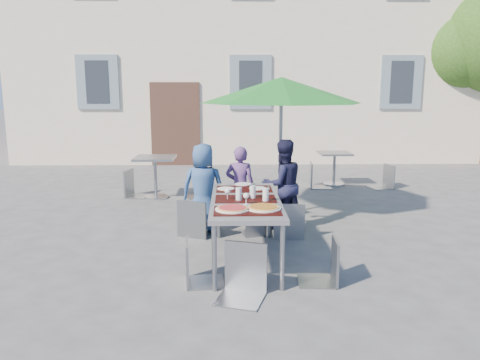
{
  "coord_description": "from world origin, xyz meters",
  "views": [
    {
      "loc": [
        -0.55,
        -5.07,
        2.0
      ],
      "look_at": [
        -0.42,
        1.13,
        0.8
      ],
      "focal_mm": 35.0,
      "sensor_mm": 36.0,
      "label": 1
    }
  ],
  "objects_px": {
    "patio_umbrella": "(281,91)",
    "bg_chair_l_1": "(316,160)",
    "child_2": "(282,185)",
    "cafe_table_0": "(155,169)",
    "child_1": "(240,187)",
    "bg_chair_l_0": "(133,167)",
    "chair_1": "(257,201)",
    "pizza_near_right": "(263,207)",
    "dining_table": "(246,204)",
    "chair_3": "(196,237)",
    "bg_chair_r_1": "(386,162)",
    "pizza_near_left": "(232,208)",
    "chair_2": "(289,198)",
    "cafe_table_1": "(334,164)",
    "bg_chair_r_0": "(201,168)",
    "chair_5": "(243,239)",
    "chair_0": "(195,195)",
    "chair_4": "(327,235)",
    "child_0": "(203,188)"
  },
  "relations": [
    {
      "from": "chair_1",
      "to": "bg_chair_l_0",
      "type": "height_order",
      "value": "bg_chair_l_0"
    },
    {
      "from": "bg_chair_l_0",
      "to": "chair_0",
      "type": "bearing_deg",
      "value": -61.65
    },
    {
      "from": "chair_0",
      "to": "bg_chair_l_0",
      "type": "distance_m",
      "value": 2.82
    },
    {
      "from": "pizza_near_left",
      "to": "bg_chair_r_0",
      "type": "bearing_deg",
      "value": 98.16
    },
    {
      "from": "pizza_near_right",
      "to": "child_0",
      "type": "height_order",
      "value": "child_0"
    },
    {
      "from": "chair_3",
      "to": "bg_chair_r_0",
      "type": "xyz_separation_m",
      "value": [
        -0.19,
        4.1,
        0.03
      ]
    },
    {
      "from": "child_1",
      "to": "bg_chair_r_1",
      "type": "bearing_deg",
      "value": -128.04
    },
    {
      "from": "pizza_near_right",
      "to": "chair_5",
      "type": "bearing_deg",
      "value": -114.95
    },
    {
      "from": "patio_umbrella",
      "to": "bg_chair_r_0",
      "type": "height_order",
      "value": "patio_umbrella"
    },
    {
      "from": "child_1",
      "to": "bg_chair_r_1",
      "type": "distance_m",
      "value": 4.07
    },
    {
      "from": "chair_4",
      "to": "cafe_table_1",
      "type": "height_order",
      "value": "chair_4"
    },
    {
      "from": "chair_4",
      "to": "bg_chair_r_1",
      "type": "bearing_deg",
      "value": 65.37
    },
    {
      "from": "pizza_near_right",
      "to": "chair_1",
      "type": "xyz_separation_m",
      "value": [
        0.02,
        1.46,
        -0.28
      ]
    },
    {
      "from": "chair_1",
      "to": "cafe_table_0",
      "type": "distance_m",
      "value": 2.92
    },
    {
      "from": "patio_umbrella",
      "to": "bg_chair_r_1",
      "type": "relative_size",
      "value": 2.73
    },
    {
      "from": "child_1",
      "to": "chair_1",
      "type": "height_order",
      "value": "child_1"
    },
    {
      "from": "pizza_near_right",
      "to": "chair_5",
      "type": "distance_m",
      "value": 0.58
    },
    {
      "from": "bg_chair_r_0",
      "to": "bg_chair_r_1",
      "type": "distance_m",
      "value": 3.81
    },
    {
      "from": "pizza_near_right",
      "to": "bg_chair_r_0",
      "type": "bearing_deg",
      "value": 102.92
    },
    {
      "from": "child_0",
      "to": "chair_1",
      "type": "distance_m",
      "value": 0.8
    },
    {
      "from": "child_1",
      "to": "bg_chair_l_0",
      "type": "height_order",
      "value": "child_1"
    },
    {
      "from": "pizza_near_left",
      "to": "pizza_near_right",
      "type": "relative_size",
      "value": 0.98
    },
    {
      "from": "pizza_near_left",
      "to": "chair_4",
      "type": "xyz_separation_m",
      "value": [
        0.98,
        -0.15,
        -0.25
      ]
    },
    {
      "from": "chair_5",
      "to": "bg_chair_l_0",
      "type": "distance_m",
      "value": 4.82
    },
    {
      "from": "chair_3",
      "to": "cafe_table_0",
      "type": "bearing_deg",
      "value": 104.6
    },
    {
      "from": "pizza_near_left",
      "to": "child_2",
      "type": "relative_size",
      "value": 0.28
    },
    {
      "from": "child_2",
      "to": "cafe_table_0",
      "type": "bearing_deg",
      "value": -63.98
    },
    {
      "from": "pizza_near_left",
      "to": "cafe_table_1",
      "type": "height_order",
      "value": "pizza_near_left"
    },
    {
      "from": "pizza_near_left",
      "to": "chair_3",
      "type": "relative_size",
      "value": 0.42
    },
    {
      "from": "child_1",
      "to": "patio_umbrella",
      "type": "relative_size",
      "value": 0.48
    },
    {
      "from": "pizza_near_left",
      "to": "chair_2",
      "type": "bearing_deg",
      "value": 60.55
    },
    {
      "from": "bg_chair_l_0",
      "to": "chair_1",
      "type": "bearing_deg",
      "value": -48.26
    },
    {
      "from": "pizza_near_left",
      "to": "chair_1",
      "type": "xyz_separation_m",
      "value": [
        0.35,
        1.49,
        -0.28
      ]
    },
    {
      "from": "chair_3",
      "to": "bg_chair_r_1",
      "type": "height_order",
      "value": "bg_chair_r_1"
    },
    {
      "from": "dining_table",
      "to": "chair_4",
      "type": "relative_size",
      "value": 2.08
    },
    {
      "from": "chair_1",
      "to": "chair_5",
      "type": "bearing_deg",
      "value": -97.25
    },
    {
      "from": "bg_chair_r_1",
      "to": "cafe_table_1",
      "type": "bearing_deg",
      "value": 162.8
    },
    {
      "from": "dining_table",
      "to": "pizza_near_left",
      "type": "bearing_deg",
      "value": -107.0
    },
    {
      "from": "dining_table",
      "to": "pizza_near_right",
      "type": "height_order",
      "value": "pizza_near_right"
    },
    {
      "from": "patio_umbrella",
      "to": "bg_chair_l_1",
      "type": "xyz_separation_m",
      "value": [
        0.99,
        2.18,
        -1.4
      ]
    },
    {
      "from": "chair_2",
      "to": "bg_chair_r_0",
      "type": "xyz_separation_m",
      "value": [
        -1.34,
        2.56,
        -0.01
      ]
    },
    {
      "from": "chair_1",
      "to": "bg_chair_r_0",
      "type": "bearing_deg",
      "value": 110.46
    },
    {
      "from": "chair_5",
      "to": "pizza_near_left",
      "type": "bearing_deg",
      "value": 102.35
    },
    {
      "from": "dining_table",
      "to": "cafe_table_1",
      "type": "relative_size",
      "value": 2.63
    },
    {
      "from": "pizza_near_left",
      "to": "cafe_table_0",
      "type": "xyz_separation_m",
      "value": [
        -1.41,
        3.82,
        -0.22
      ]
    },
    {
      "from": "chair_0",
      "to": "bg_chair_l_0",
      "type": "xyz_separation_m",
      "value": [
        -1.34,
        2.48,
        -0.0
      ]
    },
    {
      "from": "child_0",
      "to": "chair_0",
      "type": "bearing_deg",
      "value": 73.42
    },
    {
      "from": "pizza_near_right",
      "to": "patio_umbrella",
      "type": "relative_size",
      "value": 0.15
    },
    {
      "from": "child_1",
      "to": "cafe_table_0",
      "type": "xyz_separation_m",
      "value": [
        -1.54,
        1.86,
        -0.05
      ]
    },
    {
      "from": "pizza_near_right",
      "to": "dining_table",
      "type": "bearing_deg",
      "value": 110.1
    }
  ]
}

